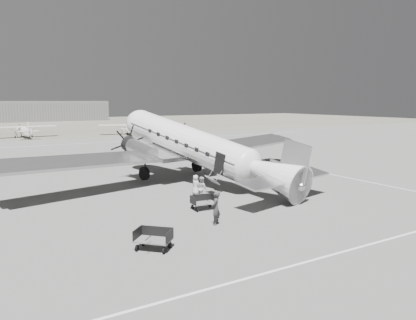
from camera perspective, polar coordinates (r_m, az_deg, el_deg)
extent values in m
plane|color=slate|center=(31.90, 2.30, -4.07)|extent=(260.00, 260.00, 0.00)
cube|color=silver|center=(22.01, 23.05, -10.50)|extent=(60.00, 0.15, 0.01)
cube|color=silver|center=(39.65, 16.98, -1.96)|extent=(0.15, 80.00, 0.01)
cube|color=silver|center=(68.57, -16.34, 2.31)|extent=(90.00, 0.15, 0.01)
cube|color=#666456|center=(122.44, -22.92, 4.52)|extent=(260.00, 90.00, 0.01)
cube|color=#5F5F5F|center=(147.76, -22.45, 6.27)|extent=(42.00, 14.00, 6.00)
cube|color=#5F5F5F|center=(147.71, -22.52, 7.55)|extent=(42.00, 14.00, 0.60)
imported|color=#313131|center=(22.69, 1.12, -6.78)|extent=(0.82, 0.80, 1.89)
imported|color=#B1B1AF|center=(28.27, -0.88, -3.98)|extent=(0.69, 0.85, 1.65)
imported|color=#AAAAA8|center=(29.81, -1.76, -3.50)|extent=(0.59, 0.79, 1.47)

